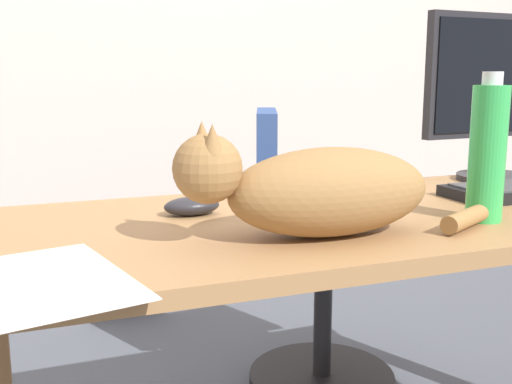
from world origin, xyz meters
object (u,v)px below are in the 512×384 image
at_px(office_chair, 308,272).
at_px(cat, 318,189).
at_px(monitor, 503,92).
at_px(water_bottle, 487,152).
at_px(computer_mouse, 192,206).

height_order(office_chair, cat, cat).
height_order(office_chair, monitor, monitor).
height_order(office_chair, water_bottle, water_bottle).
relative_size(cat, computer_mouse, 5.59).
height_order(monitor, computer_mouse, monitor).
distance_m(computer_mouse, water_bottle, 0.56).
bearing_deg(cat, computer_mouse, 123.91).
xyz_separation_m(office_chair, water_bottle, (-0.05, -0.83, 0.49)).
bearing_deg(cat, monitor, 26.17).
bearing_deg(office_chair, cat, -115.17).
bearing_deg(monitor, office_chair, 121.20).
height_order(monitor, cat, monitor).
bearing_deg(water_bottle, monitor, 45.16).
distance_m(monitor, computer_mouse, 0.87).
relative_size(monitor, water_bottle, 1.75).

